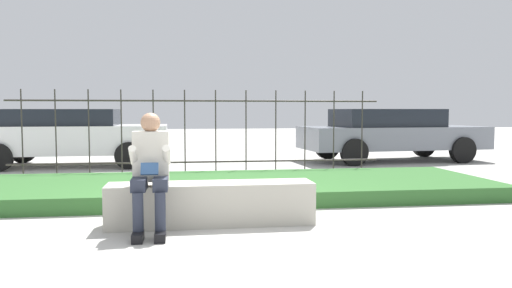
# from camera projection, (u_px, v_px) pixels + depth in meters

# --- Properties ---
(ground_plane) EXTENTS (60.00, 60.00, 0.00)m
(ground_plane) POSITION_uv_depth(u_px,v_px,m) (212.00, 224.00, 5.72)
(ground_plane) COLOR #B2AFA8
(stone_bench) EXTENTS (2.34, 0.49, 0.48)m
(stone_bench) POSITION_uv_depth(u_px,v_px,m) (211.00, 206.00, 5.70)
(stone_bench) COLOR #B7B2A3
(stone_bench) RESTS_ON ground_plane
(person_seated_reader) EXTENTS (0.42, 0.73, 1.28)m
(person_seated_reader) POSITION_uv_depth(u_px,v_px,m) (150.00, 167.00, 5.30)
(person_seated_reader) COLOR black
(person_seated_reader) RESTS_ON ground_plane
(grass_berm) EXTENTS (8.90, 2.61, 0.22)m
(grass_berm) POSITION_uv_depth(u_px,v_px,m) (205.00, 188.00, 7.69)
(grass_berm) COLOR #33662D
(grass_berm) RESTS_ON ground_plane
(iron_fence) EXTENTS (6.90, 0.03, 1.69)m
(iron_fence) POSITION_uv_depth(u_px,v_px,m) (200.00, 133.00, 9.34)
(iron_fence) COLOR #332D28
(iron_fence) RESTS_ON ground_plane
(car_parked_right) EXTENTS (4.80, 2.24, 1.34)m
(car_parked_right) POSITION_uv_depth(u_px,v_px,m) (391.00, 133.00, 12.88)
(car_parked_right) COLOR slate
(car_parked_right) RESTS_ON ground_plane
(car_parked_left) EXTENTS (4.42, 2.05, 1.34)m
(car_parked_left) POSITION_uv_depth(u_px,v_px,m) (71.00, 135.00, 11.72)
(car_parked_left) COLOR silver
(car_parked_left) RESTS_ON ground_plane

